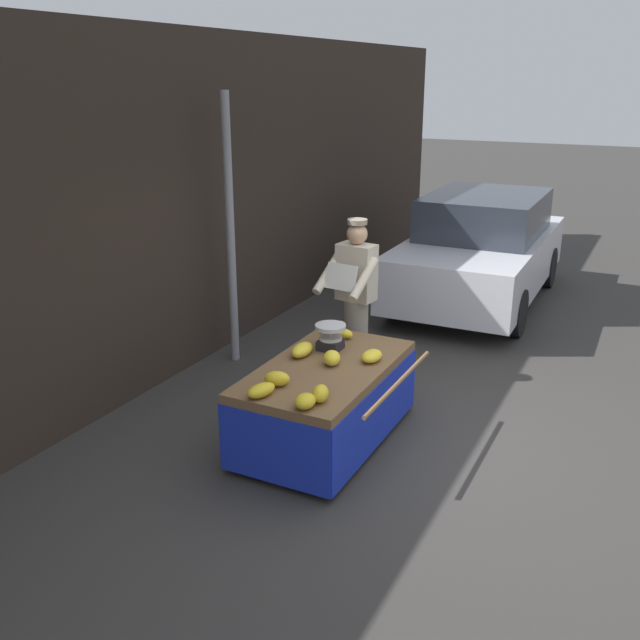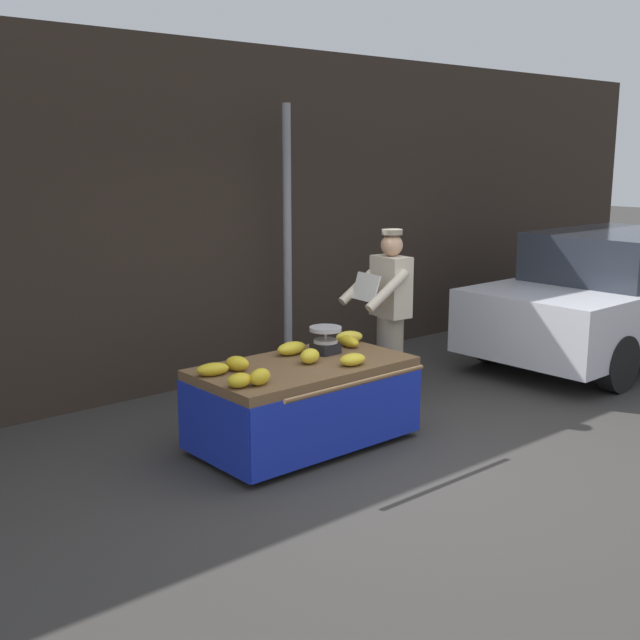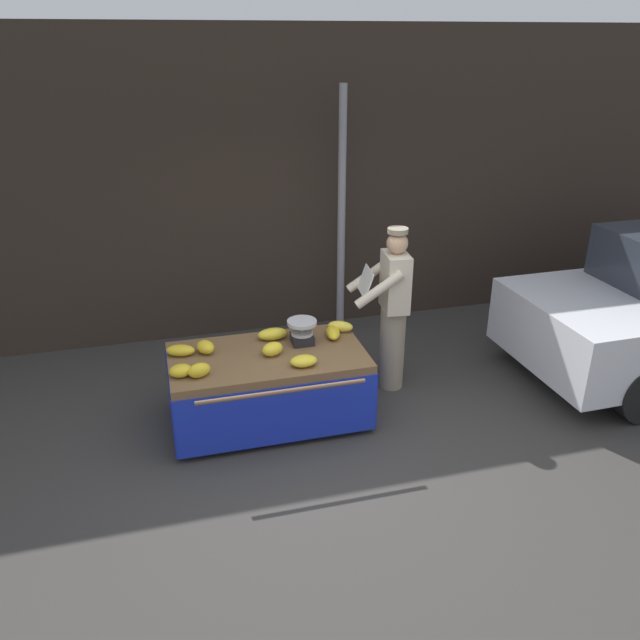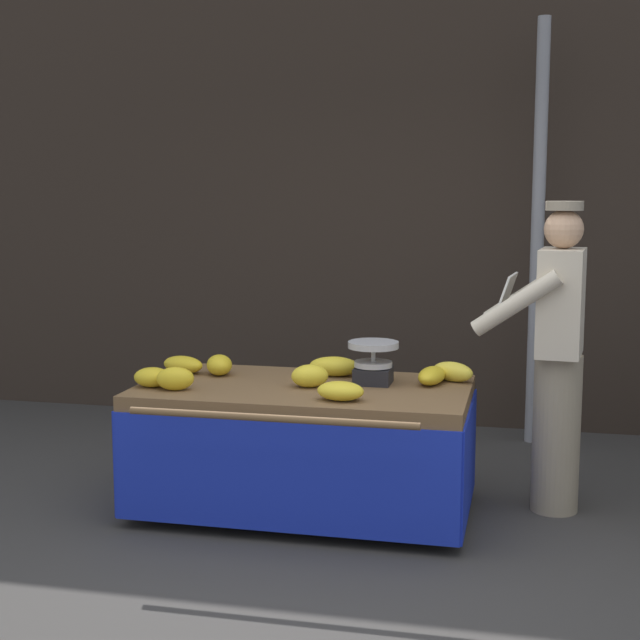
% 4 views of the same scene
% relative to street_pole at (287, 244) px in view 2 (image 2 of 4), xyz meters
% --- Properties ---
extents(ground_plane, '(60.00, 60.00, 0.00)m').
position_rel_street_pole_xyz_m(ground_plane, '(-0.84, -2.66, -1.46)').
color(ground_plane, '#383533').
extents(back_wall, '(16.00, 0.24, 3.53)m').
position_rel_street_pole_xyz_m(back_wall, '(-0.84, 0.45, 0.30)').
color(back_wall, '#332821').
rests_on(back_wall, ground).
extents(street_pole, '(0.09, 0.09, 2.93)m').
position_rel_street_pole_xyz_m(street_pole, '(0.00, 0.00, 0.00)').
color(street_pole, gray).
rests_on(street_pole, ground).
extents(banana_cart, '(1.82, 1.19, 0.71)m').
position_rel_street_pole_xyz_m(banana_cart, '(-1.23, -1.76, -0.94)').
color(banana_cart, brown).
rests_on(banana_cart, ground).
extents(weighing_scale, '(0.28, 0.28, 0.23)m').
position_rel_street_pole_xyz_m(weighing_scale, '(-0.87, -1.62, -0.63)').
color(weighing_scale, black).
rests_on(weighing_scale, banana_cart).
extents(banana_bunch_0, '(0.29, 0.21, 0.10)m').
position_rel_street_pole_xyz_m(banana_bunch_0, '(-2.00, -1.58, -0.70)').
color(banana_bunch_0, gold).
rests_on(banana_bunch_0, banana_cart).
extents(banana_bunch_1, '(0.30, 0.16, 0.11)m').
position_rel_street_pole_xyz_m(banana_bunch_1, '(-1.12, -1.47, -0.69)').
color(banana_bunch_1, yellow).
rests_on(banana_bunch_1, banana_cart).
extents(banana_bunch_2, '(0.23, 0.18, 0.13)m').
position_rel_street_pole_xyz_m(banana_bunch_2, '(-1.87, -2.03, -0.69)').
color(banana_bunch_2, gold).
rests_on(banana_bunch_2, banana_cart).
extents(banana_bunch_3, '(0.18, 0.29, 0.10)m').
position_rel_street_pole_xyz_m(banana_bunch_3, '(-0.55, -1.57, -0.70)').
color(banana_bunch_3, gold).
rests_on(banana_bunch_3, banana_cart).
extents(banana_bunch_4, '(0.28, 0.21, 0.11)m').
position_rel_street_pole_xyz_m(banana_bunch_4, '(-0.45, -1.47, -0.69)').
color(banana_bunch_4, yellow).
rests_on(banana_bunch_4, banana_cart).
extents(banana_bunch_5, '(0.21, 0.24, 0.12)m').
position_rel_street_pole_xyz_m(banana_bunch_5, '(-1.77, -1.59, -0.69)').
color(banana_bunch_5, gold).
rests_on(banana_bunch_5, banana_cart).
extents(banana_bunch_6, '(0.21, 0.17, 0.11)m').
position_rel_street_pole_xyz_m(banana_bunch_6, '(-2.02, -1.98, -0.69)').
color(banana_bunch_6, gold).
rests_on(banana_bunch_6, banana_cart).
extents(banana_bunch_7, '(0.25, 0.17, 0.10)m').
position_rel_street_pole_xyz_m(banana_bunch_7, '(-0.96, -2.07, -0.70)').
color(banana_bunch_7, yellow).
rests_on(banana_bunch_7, banana_cart).
extents(banana_bunch_8, '(0.24, 0.21, 0.12)m').
position_rel_street_pole_xyz_m(banana_bunch_8, '(-1.19, -1.79, -0.69)').
color(banana_bunch_8, yellow).
rests_on(banana_bunch_8, banana_cart).
extents(vendor_person, '(0.61, 0.56, 1.71)m').
position_rel_street_pole_xyz_m(vendor_person, '(0.11, -1.43, -0.59)').
color(vendor_person, gray).
rests_on(vendor_person, ground).
extents(parked_car, '(3.93, 1.79, 1.51)m').
position_rel_street_pole_xyz_m(parked_car, '(3.44, -1.87, -0.71)').
color(parked_car, silver).
rests_on(parked_car, ground).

